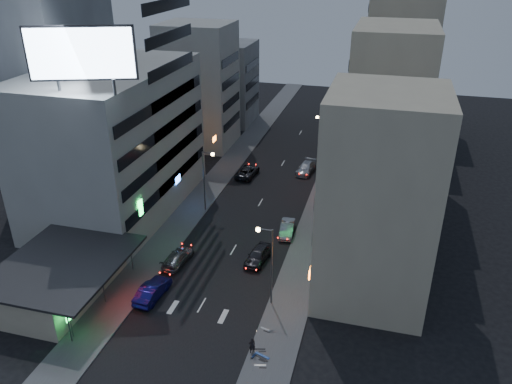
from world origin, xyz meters
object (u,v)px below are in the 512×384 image
at_px(scooter_silver_b, 271,326).
at_px(parked_car_right_mid, 287,229).
at_px(person, 252,345).
at_px(parked_car_left, 248,171).
at_px(scooter_silver_a, 266,360).
at_px(parked_car_right_near, 258,255).
at_px(road_car_silver, 178,257).
at_px(scooter_black_b, 266,344).
at_px(parked_car_right_far, 306,168).
at_px(scooter_blue, 270,353).
at_px(scooter_black_a, 267,354).
at_px(road_car_blue, 153,291).

bearing_deg(scooter_silver_b, parked_car_right_mid, 20.97).
height_order(parked_car_right_mid, person, person).
xyz_separation_m(parked_car_left, scooter_silver_a, (11.81, -35.58, -0.12)).
bearing_deg(person, parked_car_right_mid, -121.03).
height_order(parked_car_right_near, scooter_silver_a, parked_car_right_near).
height_order(road_car_silver, person, person).
bearing_deg(road_car_silver, scooter_black_b, 145.39).
xyz_separation_m(parked_car_right_mid, parked_car_right_far, (-0.99, 18.34, 0.02)).
height_order(parked_car_right_far, person, person).
bearing_deg(scooter_blue, scooter_black_a, 138.07).
bearing_deg(scooter_silver_a, scooter_black_a, -6.01).
distance_m(parked_car_right_mid, scooter_blue, 20.20).
bearing_deg(person, scooter_blue, 135.96).
distance_m(road_car_blue, scooter_blue, 13.78).
relative_size(parked_car_right_mid, road_car_silver, 0.91).
bearing_deg(road_car_silver, parked_car_right_mid, -133.39).
bearing_deg(scooter_silver_b, scooter_black_a, -158.01).
xyz_separation_m(scooter_black_a, scooter_silver_a, (0.08, -0.62, -0.03)).
height_order(scooter_silver_a, scooter_blue, scooter_blue).
xyz_separation_m(parked_car_right_near, scooter_silver_b, (3.95, -10.26, -0.17)).
distance_m(parked_car_right_mid, road_car_silver, 13.47).
bearing_deg(parked_car_right_mid, scooter_silver_b, -88.51).
distance_m(parked_car_right_mid, scooter_black_b, 19.13).
bearing_deg(scooter_black_b, road_car_blue, 58.26).
distance_m(parked_car_right_far, scooter_silver_a, 39.27).
xyz_separation_m(parked_car_left, road_car_silver, (-0.90, -23.82, -0.04)).
height_order(road_car_silver, scooter_black_b, road_car_silver).
bearing_deg(scooter_blue, road_car_silver, 67.69).
height_order(parked_car_right_near, scooter_silver_b, parked_car_right_near).
relative_size(parked_car_left, parked_car_right_far, 1.04).
bearing_deg(scooter_silver_a, road_car_blue, 52.86).
xyz_separation_m(road_car_blue, scooter_silver_b, (12.15, -1.63, -0.19)).
height_order(road_car_silver, scooter_black_a, road_car_silver).
relative_size(scooter_black_a, scooter_black_b, 1.02).
xyz_separation_m(parked_car_right_near, person, (3.04, -13.26, 0.11)).
bearing_deg(parked_car_right_mid, scooter_blue, -87.64).
xyz_separation_m(parked_car_right_near, scooter_black_b, (4.03, -12.54, -0.16)).
height_order(parked_car_right_near, scooter_black_b, parked_car_right_near).
distance_m(parked_car_right_near, parked_car_right_mid, 6.72).
relative_size(scooter_blue, scooter_black_b, 1.20).
relative_size(road_car_blue, scooter_silver_a, 3.02).
xyz_separation_m(person, scooter_silver_a, (1.48, -1.02, -0.29)).
xyz_separation_m(parked_car_right_far, road_car_silver, (-9.04, -27.34, -0.04)).
xyz_separation_m(parked_car_right_mid, scooter_silver_b, (2.12, -16.72, -0.10)).
height_order(road_car_silver, scooter_blue, road_car_silver).
distance_m(road_car_silver, scooter_silver_a, 17.32).
bearing_deg(parked_car_right_far, road_car_silver, -101.62).
bearing_deg(scooter_blue, scooter_black_b, 51.18).
distance_m(scooter_black_a, scooter_blue, 0.28).
relative_size(parked_car_left, road_car_blue, 1.09).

